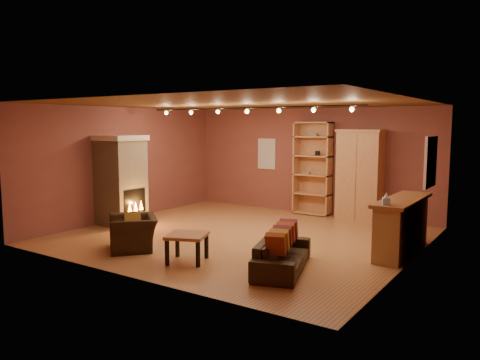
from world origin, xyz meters
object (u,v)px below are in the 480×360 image
Objects in this scene: coffee_table at (187,238)px; bookcase at (314,168)px; armoire at (360,175)px; fireplace at (121,180)px; armchair at (133,227)px; loveseat at (282,248)px; bar_counter at (402,225)px.

bookcase is at bearing 90.75° from coffee_table.
armoire is at bearing -6.84° from bookcase.
armoire is at bearing 76.19° from coffee_table.
fireplace reaches higher than armchair.
loveseat is at bearing -85.73° from armoire.
armoire is at bearing 102.09° from armchair.
armchair is 1.37× the size of coffee_table.
fireplace is 0.87× the size of bookcase.
fireplace is 5.79m from armoire.
bookcase is at bearing 115.50° from armchair.
coffee_table is (-1.59, -0.52, 0.06)m from loveseat.
armoire is 5.71m from armchair.
bar_counter is at bearing 10.24° from fireplace.
bar_counter is 2.51m from loveseat.
loveseat is at bearing 18.07° from coffee_table.
armchair is 1.40m from coffee_table.
bookcase is 1.33m from armoire.
bookcase is 2.10× the size of armchair.
loveseat is (0.34, -4.56, -0.77)m from armoire.
armoire is 3.02m from bar_counter.
coffee_table is at bearing -24.55° from fireplace.
armoire is 1.23× the size of loveseat.
coffee_table is (-1.25, -5.08, -0.71)m from armoire.
bookcase reaches higher than bar_counter.
bookcase is 5.30m from coffee_table.
bookcase is 1.14× the size of bar_counter.
armoire is 4.64m from loveseat.
bar_counter is at bearing 70.71° from armchair.
bookcase is at bearing 48.91° from fireplace.
fireplace reaches higher than coffee_table.
bar_counter is at bearing -40.90° from bookcase.
loveseat is at bearing -70.65° from bookcase.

